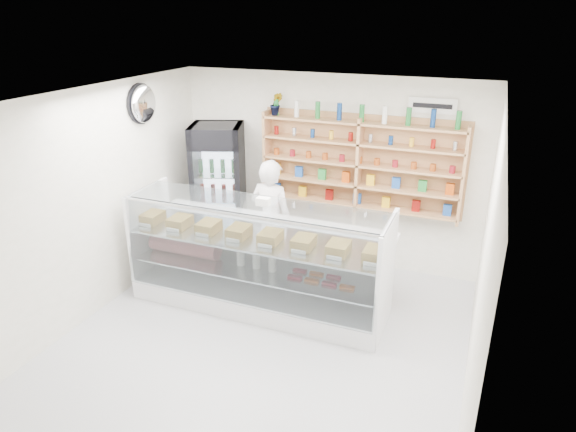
% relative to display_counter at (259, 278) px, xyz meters
% --- Properties ---
extents(room, '(5.00, 5.00, 5.00)m').
position_rel_display_counter_xyz_m(room, '(0.38, -0.84, 1.02)').
color(room, '#B0B0B5').
rests_on(room, ground).
extents(display_counter, '(3.30, 0.99, 1.43)m').
position_rel_display_counter_xyz_m(display_counter, '(0.00, 0.00, 0.00)').
color(display_counter, white).
rests_on(display_counter, floor).
extents(shop_worker, '(0.68, 0.49, 1.75)m').
position_rel_display_counter_xyz_m(shop_worker, '(-0.16, 0.77, 0.49)').
color(shop_worker, silver).
rests_on(shop_worker, floor).
extents(drinks_cooler, '(0.94, 0.92, 2.06)m').
position_rel_display_counter_xyz_m(drinks_cooler, '(-1.20, 1.18, 0.65)').
color(drinks_cooler, black).
rests_on(drinks_cooler, floor).
extents(wall_shelving, '(2.84, 0.28, 1.33)m').
position_rel_display_counter_xyz_m(wall_shelving, '(0.88, 1.50, 1.21)').
color(wall_shelving, tan).
rests_on(wall_shelving, back_wall).
extents(potted_plant, '(0.21, 0.19, 0.32)m').
position_rel_display_counter_xyz_m(potted_plant, '(-0.37, 1.50, 1.97)').
color(potted_plant, '#1E6626').
rests_on(potted_plant, wall_shelving).
extents(security_mirror, '(0.15, 0.50, 0.50)m').
position_rel_display_counter_xyz_m(security_mirror, '(-1.79, 0.36, 2.07)').
color(security_mirror, silver).
rests_on(security_mirror, left_wall).
extents(wall_sign, '(0.62, 0.03, 0.20)m').
position_rel_display_counter_xyz_m(wall_sign, '(1.78, 1.63, 2.07)').
color(wall_sign, white).
rests_on(wall_sign, back_wall).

